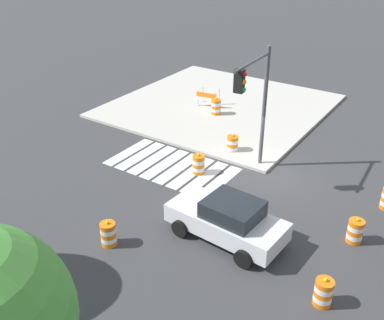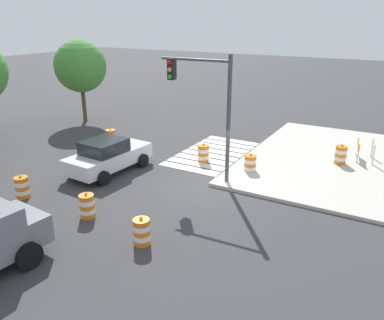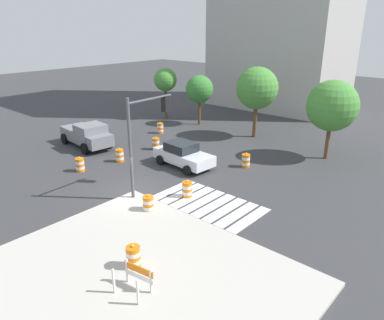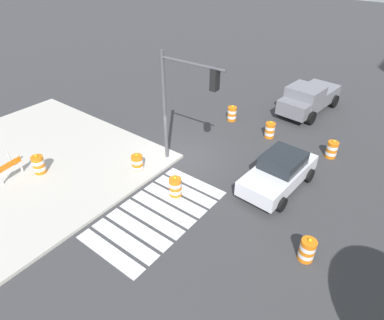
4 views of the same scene
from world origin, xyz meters
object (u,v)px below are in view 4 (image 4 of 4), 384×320
(construction_barricade, at_px, (7,167))
(traffic_barrel_median_near, at_px, (332,150))
(sports_car, at_px, (279,171))
(traffic_barrel_far_curb, at_px, (232,114))
(traffic_barrel_median_far, at_px, (270,130))
(traffic_barrel_lane_center, at_px, (175,187))
(traffic_barrel_on_sidewalk, at_px, (39,165))
(traffic_barrel_near_corner, at_px, (307,250))
(pickup_truck, at_px, (308,98))
(traffic_barrel_crosswalk_end, at_px, (137,164))
(traffic_light_pole, at_px, (184,94))

(construction_barricade, bearing_deg, traffic_barrel_median_near, 134.54)
(sports_car, xyz_separation_m, traffic_barrel_far_curb, (-4.39, -5.22, -0.36))
(traffic_barrel_median_far, distance_m, traffic_barrel_lane_center, 7.38)
(traffic_barrel_median_near, relative_size, traffic_barrel_median_far, 1.00)
(traffic_barrel_on_sidewalk, bearing_deg, traffic_barrel_lane_center, 114.51)
(traffic_barrel_near_corner, xyz_separation_m, traffic_barrel_on_sidewalk, (2.96, -12.22, 0.15))
(pickup_truck, distance_m, traffic_barrel_near_corner, 12.56)
(traffic_barrel_crosswalk_end, xyz_separation_m, construction_barricade, (4.20, -4.33, 0.27))
(traffic_barrel_lane_center, relative_size, traffic_light_pole, 0.19)
(traffic_barrel_near_corner, distance_m, traffic_light_pole, 8.14)
(traffic_barrel_far_curb, bearing_deg, traffic_barrel_median_near, 86.25)
(traffic_barrel_on_sidewalk, distance_m, construction_barricade, 1.35)
(construction_barricade, bearing_deg, pickup_truck, 151.91)
(construction_barricade, bearing_deg, traffic_light_pole, 135.42)
(construction_barricade, bearing_deg, traffic_barrel_crosswalk_end, 134.08)
(traffic_barrel_near_corner, distance_m, traffic_barrel_on_sidewalk, 12.57)
(traffic_barrel_near_corner, relative_size, traffic_barrel_far_curb, 1.00)
(sports_car, relative_size, traffic_barrel_median_far, 4.32)
(sports_car, xyz_separation_m, traffic_barrel_lane_center, (3.42, -3.35, -0.36))
(traffic_barrel_far_curb, bearing_deg, traffic_barrel_median_far, 80.30)
(sports_car, bearing_deg, traffic_barrel_on_sidewalk, -56.81)
(traffic_barrel_median_far, height_order, traffic_light_pole, traffic_light_pole)
(traffic_barrel_crosswalk_end, bearing_deg, traffic_barrel_on_sidewalk, -48.90)
(traffic_barrel_median_far, relative_size, traffic_barrel_on_sidewalk, 1.00)
(traffic_barrel_far_curb, distance_m, traffic_barrel_on_sidewalk, 11.48)
(traffic_barrel_crosswalk_end, relative_size, traffic_barrel_median_far, 1.00)
(traffic_barrel_median_far, bearing_deg, traffic_barrel_on_sidewalk, -35.33)
(pickup_truck, relative_size, traffic_barrel_lane_center, 5.21)
(traffic_barrel_far_curb, xyz_separation_m, construction_barricade, (11.73, -5.12, 0.27))
(traffic_barrel_median_far, height_order, traffic_barrel_far_curb, same)
(sports_car, height_order, traffic_barrel_lane_center, sports_car)
(traffic_barrel_median_far, bearing_deg, traffic_barrel_crosswalk_end, -27.32)
(traffic_barrel_crosswalk_end, bearing_deg, pickup_truck, 160.61)
(traffic_barrel_crosswalk_end, xyz_separation_m, traffic_barrel_median_near, (-7.12, 7.17, 0.00))
(sports_car, relative_size, traffic_barrel_lane_center, 4.32)
(traffic_barrel_crosswalk_end, relative_size, traffic_barrel_on_sidewalk, 1.00)
(sports_car, xyz_separation_m, traffic_barrel_near_corner, (3.29, 2.67, -0.36))
(traffic_barrel_median_far, height_order, traffic_barrel_on_sidewalk, traffic_barrel_on_sidewalk)
(traffic_barrel_near_corner, bearing_deg, construction_barricade, -72.68)
(pickup_truck, bearing_deg, traffic_barrel_median_far, -5.29)
(traffic_barrel_lane_center, bearing_deg, construction_barricade, -60.66)
(traffic_barrel_crosswalk_end, relative_size, traffic_barrel_far_curb, 1.00)
(traffic_barrel_median_far, relative_size, traffic_light_pole, 0.19)
(pickup_truck, height_order, construction_barricade, pickup_truck)
(traffic_barrel_near_corner, xyz_separation_m, traffic_light_pole, (-1.92, -7.11, 3.46))
(traffic_barrel_on_sidewalk, bearing_deg, traffic_barrel_median_near, 133.63)
(traffic_barrel_far_curb, bearing_deg, traffic_barrel_on_sidewalk, -22.17)
(sports_car, distance_m, pickup_truck, 8.60)
(traffic_barrel_far_curb, distance_m, traffic_light_pole, 6.76)
(traffic_barrel_median_far, xyz_separation_m, traffic_barrel_lane_center, (7.32, -0.99, 0.00))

